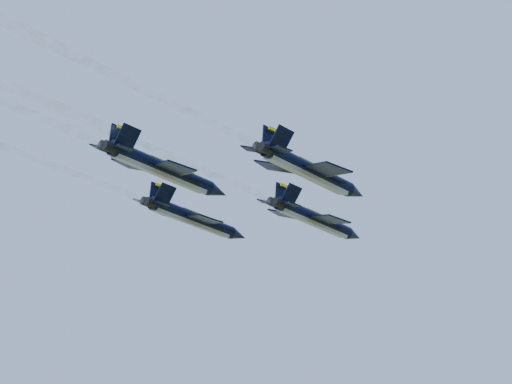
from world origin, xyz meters
The scene contains 4 objects.
jet_lead centered at (4.53, 11.09, 105.35)m, with size 12.91×18.10×5.32m.
jet_left centered at (-9.31, 2.39, 105.35)m, with size 12.91×18.10×5.32m.
jet_right centered at (12.26, -4.96, 105.35)m, with size 12.91×18.10×5.32m.
jet_slot centered at (-1.64, -14.02, 105.35)m, with size 12.91×18.10×5.32m.
Camera 1 is at (50.36, -78.76, 72.70)m, focal length 55.00 mm.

